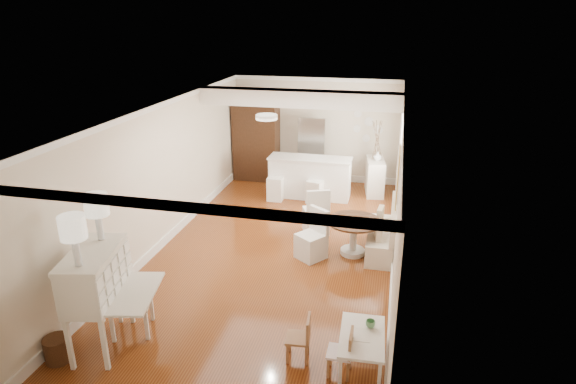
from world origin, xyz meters
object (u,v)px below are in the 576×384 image
at_px(dining_table, 353,237).
at_px(slip_chair_far, 316,210).
at_px(breakfast_counter, 310,177).
at_px(pantry_cabinet, 256,139).
at_px(bar_stool_right, 315,185).
at_px(fridge, 325,152).
at_px(secretary_bureau, 98,299).
at_px(slip_chair_near, 311,235).
at_px(wicker_basket, 58,349).
at_px(bar_stool_left, 276,182).
at_px(kids_chair_b, 340,352).
at_px(sideboard, 375,177).
at_px(kids_table, 361,350).
at_px(kids_chair_a, 298,337).
at_px(gustavian_armchair, 130,300).

height_order(dining_table, slip_chair_far, slip_chair_far).
relative_size(breakfast_counter, pantry_cabinet, 0.89).
relative_size(breakfast_counter, bar_stool_right, 2.26).
bearing_deg(fridge, slip_chair_far, -84.29).
distance_m(breakfast_counter, bar_stool_right, 0.42).
bearing_deg(secretary_bureau, slip_chair_near, 41.06).
distance_m(wicker_basket, bar_stool_left, 6.54).
distance_m(kids_chair_b, breakfast_counter, 6.39).
xyz_separation_m(slip_chair_near, sideboard, (0.96, 3.81, -0.03)).
bearing_deg(slip_chair_near, kids_chair_b, -36.18).
bearing_deg(kids_table, secretary_bureau, -174.18).
relative_size(kids_chair_a, pantry_cabinet, 0.29).
xyz_separation_m(slip_chair_near, slip_chair_far, (-0.11, 1.16, 0.03)).
bearing_deg(wicker_basket, kids_chair_a, 13.65).
bearing_deg(breakfast_counter, pantry_cabinet, 147.57).
distance_m(secretary_bureau, breakfast_counter, 6.59).
distance_m(kids_table, breakfast_counter, 6.26).
height_order(pantry_cabinet, fridge, pantry_cabinet).
distance_m(kids_table, dining_table, 3.16).
relative_size(kids_chair_b, sideboard, 0.69).
bearing_deg(breakfast_counter, secretary_bureau, -105.32).
height_order(dining_table, bar_stool_left, bar_stool_left).
bearing_deg(dining_table, gustavian_armchair, -132.71).
height_order(slip_chair_far, sideboard, slip_chair_far).
relative_size(gustavian_armchair, bar_stool_left, 1.12).
xyz_separation_m(slip_chair_near, breakfast_counter, (-0.62, 3.20, 0.03)).
relative_size(bar_stool_left, pantry_cabinet, 0.41).
height_order(bar_stool_left, bar_stool_right, bar_stool_left).
distance_m(dining_table, bar_stool_right, 2.76).
relative_size(secretary_bureau, kids_table, 1.53).
height_order(slip_chair_near, bar_stool_right, slip_chair_near).
bearing_deg(kids_chair_b, gustavian_armchair, -93.84).
distance_m(secretary_bureau, bar_stool_left, 6.04).
bearing_deg(bar_stool_right, slip_chair_far, -64.87).
bearing_deg(kids_chair_b, breakfast_counter, -165.85).
distance_m(slip_chair_near, bar_stool_right, 2.87).
relative_size(kids_chair_a, fridge, 0.37).
xyz_separation_m(pantry_cabinet, fridge, (1.90, -0.03, -0.25)).
height_order(gustavian_armchair, slip_chair_near, gustavian_armchair).
distance_m(bar_stool_left, pantry_cabinet, 1.86).
relative_size(kids_chair_b, slip_chair_far, 0.65).
bearing_deg(kids_chair_b, sideboard, 179.89).
relative_size(gustavian_armchair, pantry_cabinet, 0.45).
xyz_separation_m(slip_chair_far, pantry_cabinet, (-2.21, 3.12, 0.64)).
bearing_deg(kids_table, bar_stool_right, 105.82).
height_order(gustavian_armchair, bar_stool_right, gustavian_armchair).
distance_m(secretary_bureau, slip_chair_far, 4.87).
bearing_deg(wicker_basket, breakfast_counter, 72.43).
height_order(kids_chair_a, dining_table, dining_table).
xyz_separation_m(gustavian_armchair, kids_chair_a, (2.47, -0.05, -0.19)).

